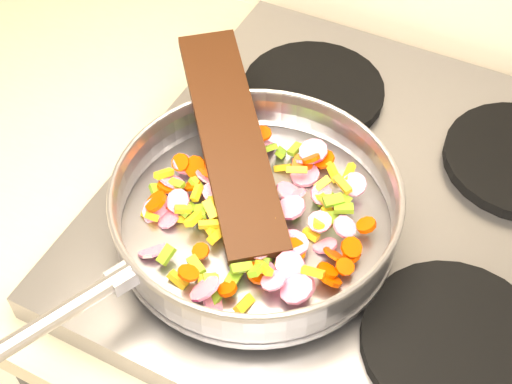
% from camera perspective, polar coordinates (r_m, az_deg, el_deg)
% --- Properties ---
extents(cooktop, '(0.60, 0.60, 0.04)m').
position_cam_1_polar(cooktop, '(0.87, 9.17, -1.67)').
color(cooktop, '#939399').
rests_on(cooktop, counter_top).
extents(grate_fl, '(0.19, 0.19, 0.02)m').
position_cam_1_polar(grate_fl, '(0.80, -3.61, -3.90)').
color(grate_fl, black).
rests_on(grate_fl, cooktop).
extents(grate_fr, '(0.19, 0.19, 0.02)m').
position_cam_1_polar(grate_fr, '(0.76, 15.63, -11.56)').
color(grate_fr, black).
rests_on(grate_fr, cooktop).
extents(grate_bl, '(0.19, 0.19, 0.02)m').
position_cam_1_polar(grate_bl, '(0.97, 4.59, 8.12)').
color(grate_bl, black).
rests_on(grate_bl, cooktop).
extents(saute_pan, '(0.36, 0.50, 0.06)m').
position_cam_1_polar(saute_pan, '(0.77, -0.12, -1.11)').
color(saute_pan, '#9E9EA5').
rests_on(saute_pan, grate_fl).
extents(vegetable_heap, '(0.26, 0.27, 0.05)m').
position_cam_1_polar(vegetable_heap, '(0.79, 0.08, -1.47)').
color(vegetable_heap, '#6CA01C').
rests_on(vegetable_heap, saute_pan).
extents(wooden_spatula, '(0.25, 0.27, 0.07)m').
position_cam_1_polar(wooden_spatula, '(0.81, -2.02, 4.36)').
color(wooden_spatula, black).
rests_on(wooden_spatula, saute_pan).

